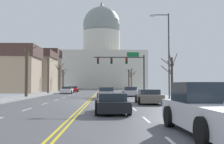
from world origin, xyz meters
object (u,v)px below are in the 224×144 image
Objects in this scene: sedan_near_01 at (106,93)px; sedan_near_03 at (112,103)px; pickup_truck_near_04 at (212,111)px; sedan_oncoming_01 at (73,89)px; street_lamp_right at (167,49)px; pedestrian_00 at (186,91)px; sedan_near_00 at (130,92)px; signal_gantry at (126,64)px; sedan_near_02 at (149,97)px; sedan_oncoming_00 at (67,90)px.

sedan_near_03 is at bearing -88.84° from sedan_near_01.
pickup_truck_near_04 is 49.06m from sedan_oncoming_01.
sedan_near_01 is (-6.30, 2.42, -4.70)m from street_lamp_right.
pedestrian_00 is at bearing 51.12° from sedan_near_03.
sedan_oncoming_01 is (-6.85, 26.65, -0.03)m from sedan_near_01.
pickup_truck_near_04 is at bearing -98.47° from street_lamp_right.
pedestrian_00 is at bearing 76.46° from pickup_truck_near_04.
signal_gantry is at bearing 93.53° from sedan_near_00.
sedan_near_00 reaches higher than sedan_near_03.
signal_gantry is 6.23m from sedan_near_00.
sedan_near_02 is 0.97× the size of sedan_oncoming_00.
sedan_oncoming_01 is at bearing 104.41° from sedan_near_01.
sedan_near_01 is 0.99× the size of sedan_near_02.
street_lamp_right reaches higher than sedan_near_02.
sedan_near_03 is (-2.76, -26.32, -4.26)m from signal_gantry.
signal_gantry reaches higher than sedan_near_01.
signal_gantry is 12.73m from sedan_near_01.
sedan_near_02 is 14.06m from pickup_truck_near_04.
sedan_near_01 is 8.10m from sedan_near_02.
sedan_oncoming_00 is at bearing 123.46° from street_lamp_right.
street_lamp_right is 32.25m from sedan_oncoming_01.
street_lamp_right is 8.22m from sedan_near_01.
sedan_oncoming_00 is (-9.89, 5.83, -4.23)m from signal_gantry.
signal_gantry is 1.85× the size of sedan_near_03.
sedan_near_03 is 0.97× the size of sedan_oncoming_01.
sedan_near_01 is (-3.34, -7.04, 0.01)m from sedan_near_00.
pedestrian_00 is at bearing -59.53° from sedan_oncoming_00.
signal_gantry is 1.73× the size of sedan_near_02.
sedan_near_03 is at bearing -77.49° from sedan_oncoming_00.
sedan_oncoming_00 reaches higher than sedan_near_02.
sedan_near_02 is 35.48m from sedan_oncoming_01.
pickup_truck_near_04 is at bearing -80.71° from sedan_near_01.
sedan_oncoming_00 is at bearing 112.96° from sedan_near_02.
pickup_truck_near_04 is (-2.81, -18.89, -4.55)m from street_lamp_right.
sedan_near_02 is (3.63, -7.25, -0.04)m from sedan_near_01.
sedan_near_02 is at bearing -88.84° from sedan_near_00.
sedan_near_01 is 2.69× the size of pedestrian_00.
signal_gantry is at bearing 102.99° from street_lamp_right.
street_lamp_right is at bearing -56.54° from sedan_oncoming_00.
sedan_near_02 is at bearing 65.90° from sedan_near_03.
sedan_near_02 is at bearing -67.04° from sedan_oncoming_00.
pickup_truck_near_04 reaches higher than sedan_near_00.
sedan_near_01 is 18.74m from sedan_oncoming_00.
sedan_oncoming_00 is (-10.47, 24.70, 0.01)m from sedan_near_02.
sedan_oncoming_00 is at bearing -89.92° from sedan_oncoming_01.
sedan_oncoming_01 is (-0.01, 9.20, -0.00)m from sedan_oncoming_00.
pickup_truck_near_04 is at bearing -75.09° from sedan_oncoming_00.
sedan_near_01 is 0.95× the size of sedan_oncoming_00.
sedan_near_00 is 28.34m from pickup_truck_near_04.
sedan_near_03 is 32.93m from sedan_oncoming_00.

